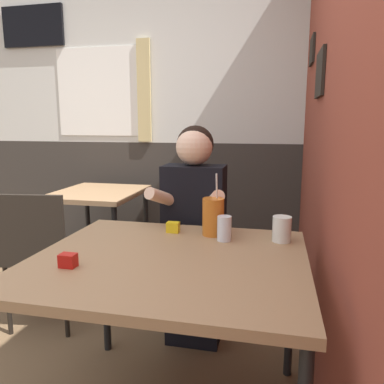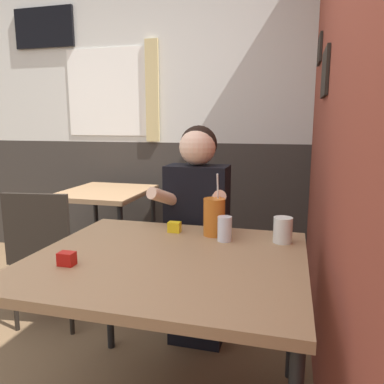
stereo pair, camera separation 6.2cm
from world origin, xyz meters
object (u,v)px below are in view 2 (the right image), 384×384
Objects in this scene: person_seated at (197,233)px; chair_near_window at (48,247)px; main_table at (168,270)px; cocktail_pitcher at (214,217)px; background_table at (106,203)px.

chair_near_window is at bearing -176.47° from person_seated.
chair_near_window is 0.69× the size of person_seated.
main_table is 0.64m from person_seated.
chair_near_window is 0.96m from person_seated.
main_table is 3.64× the size of cocktail_pitcher.
main_table is 0.85× the size of person_seated.
background_table is 2.54× the size of cocktail_pitcher.
person_seated reaches higher than background_table.
person_seated is at bearing -35.62° from background_table.
main_table is at bearing -110.15° from cocktail_pitcher.
background_table is 0.60× the size of person_seated.
cocktail_pitcher is (0.16, -0.30, 0.18)m from person_seated.
background_table is (-0.95, 1.29, -0.04)m from main_table.
background_table is at bearing 79.58° from chair_near_window.
chair_near_window is (-0.98, 0.58, -0.18)m from main_table.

